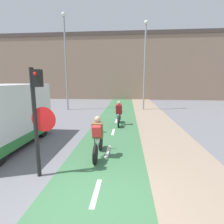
{
  "coord_description": "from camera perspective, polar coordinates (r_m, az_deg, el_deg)",
  "views": [
    {
      "loc": [
        0.71,
        -3.2,
        2.66
      ],
      "look_at": [
        0.0,
        4.79,
        1.2
      ],
      "focal_mm": 28.0,
      "sensor_mm": 36.0,
      "label": 1
    }
  ],
  "objects": [
    {
      "name": "ground_plane",
      "position": [
        4.22,
        -6.58,
        -28.83
      ],
      "size": [
        120.0,
        120.0,
        0.0
      ],
      "primitive_type": "plane",
      "color": "slate"
    },
    {
      "name": "bike_lane",
      "position": [
        4.22,
        -6.55,
        -28.65
      ],
      "size": [
        2.65,
        60.0,
        0.02
      ],
      "color": "#3D7047",
      "rests_on": "ground_plane"
    },
    {
      "name": "sidewalk_strip",
      "position": [
        4.53,
        31.21,
        -26.96
      ],
      "size": [
        2.4,
        60.0,
        0.05
      ],
      "color": "gray",
      "rests_on": "ground_plane"
    },
    {
      "name": "building_row_background",
      "position": [
        26.98,
        3.67,
        14.29
      ],
      "size": [
        60.0,
        5.2,
        9.05
      ],
      "color": "#89705B",
      "rests_on": "ground_plane"
    },
    {
      "name": "traffic_light_pole",
      "position": [
        5.0,
        -23.14,
        0.21
      ],
      "size": [
        0.67,
        0.26,
        2.98
      ],
      "color": "black",
      "rests_on": "ground_plane"
    },
    {
      "name": "street_lamp_far",
      "position": [
        16.43,
        -14.96,
        17.9
      ],
      "size": [
        0.36,
        0.36,
        8.25
      ],
      "color": "gray",
      "rests_on": "ground_plane"
    },
    {
      "name": "street_lamp_sidewalk",
      "position": [
        15.98,
        10.71,
        17.02
      ],
      "size": [
        0.36,
        0.36,
        7.58
      ],
      "color": "gray",
      "rests_on": "ground_plane"
    },
    {
      "name": "cyclist_near",
      "position": [
        6.1,
        -4.66,
        -8.4
      ],
      "size": [
        0.46,
        1.79,
        1.47
      ],
      "color": "black",
      "rests_on": "ground_plane"
    },
    {
      "name": "cyclist_far",
      "position": [
        10.39,
        2.28,
        -0.77
      ],
      "size": [
        0.46,
        1.77,
        1.47
      ],
      "color": "black",
      "rests_on": "ground_plane"
    },
    {
      "name": "van",
      "position": [
        8.11,
        -32.82,
        -1.53
      ],
      "size": [
        2.12,
        4.54,
        2.5
      ],
      "color": "silver",
      "rests_on": "ground_plane"
    }
  ]
}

